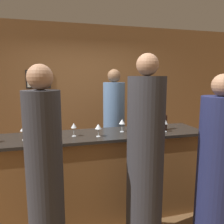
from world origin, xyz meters
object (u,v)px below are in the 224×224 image
at_px(wine_bottle_0, 164,122).
at_px(ice_bucket, 36,128).
at_px(guest_2, 45,184).
at_px(bartender, 114,132).
at_px(guest_1, 216,171).
at_px(guest_0, 145,165).

height_order(wine_bottle_0, ice_bucket, wine_bottle_0).
bearing_deg(wine_bottle_0, guest_2, -153.82).
height_order(bartender, wine_bottle_0, bartender).
bearing_deg(wine_bottle_0, ice_bucket, 173.85).
distance_m(guest_2, ice_bucket, 0.96).
relative_size(guest_1, wine_bottle_0, 6.68).
height_order(guest_0, ice_bucket, guest_0).
xyz_separation_m(wine_bottle_0, ice_bucket, (-1.63, 0.18, -0.02)).
relative_size(guest_1, guest_2, 0.96).
xyz_separation_m(guest_2, wine_bottle_0, (1.50, 0.74, 0.31)).
distance_m(bartender, wine_bottle_0, 1.00).
relative_size(bartender, guest_0, 0.96).
height_order(guest_2, wine_bottle_0, guest_2).
height_order(bartender, guest_1, bartender).
distance_m(guest_1, ice_bucket, 2.08).
bearing_deg(guest_0, ice_bucket, 141.36).
height_order(bartender, guest_0, guest_0).
bearing_deg(guest_1, ice_bucket, 151.97).
bearing_deg(bartender, wine_bottle_0, 119.08).
bearing_deg(ice_bucket, guest_0, -38.64).
distance_m(guest_1, wine_bottle_0, 0.89).
xyz_separation_m(guest_2, ice_bucket, (-0.13, 0.91, 0.28)).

